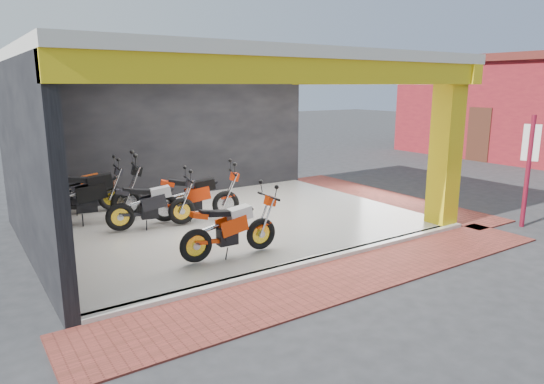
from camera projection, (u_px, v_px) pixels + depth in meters
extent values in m
plane|color=#2D2D30|center=(283.00, 248.00, 9.39)|extent=(80.00, 80.00, 0.00)
cube|color=white|center=(233.00, 222.00, 11.00)|extent=(8.00, 6.00, 0.10)
cube|color=beige|center=(230.00, 60.00, 10.23)|extent=(8.40, 6.40, 0.20)
cube|color=black|center=(176.00, 135.00, 13.14)|extent=(8.20, 0.20, 3.50)
cube|color=black|center=(25.00, 164.00, 8.40)|extent=(0.20, 6.20, 3.50)
cube|color=gold|center=(446.00, 148.00, 10.44)|extent=(0.50, 0.50, 3.50)
cube|color=gold|center=(320.00, 71.00, 7.86)|extent=(8.40, 0.30, 0.40)
cube|color=gold|center=(366.00, 77.00, 12.47)|extent=(0.30, 6.40, 0.40)
cube|color=white|center=(317.00, 261.00, 8.55)|extent=(8.00, 0.20, 0.10)
cube|color=brown|center=(347.00, 277.00, 7.92)|extent=(9.00, 1.40, 0.03)
cube|color=brown|center=(382.00, 197.00, 13.62)|extent=(1.40, 7.00, 0.03)
cube|color=#3F1E14|center=(479.00, 135.00, 19.86)|extent=(0.06, 1.00, 2.20)
cylinder|color=maroon|center=(528.00, 172.00, 10.53)|extent=(0.10, 0.10, 2.47)
cube|color=white|center=(531.00, 143.00, 10.40)|extent=(0.14, 0.33, 0.79)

